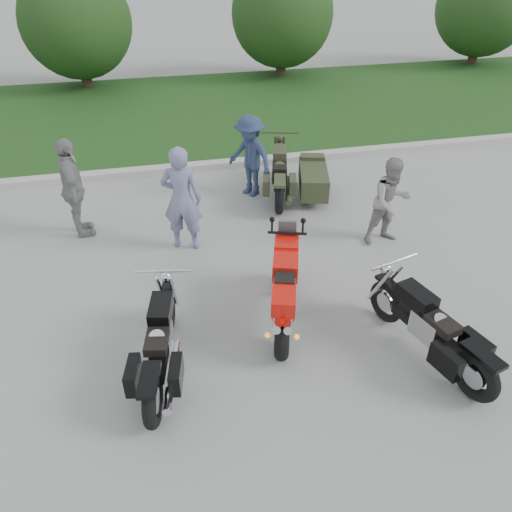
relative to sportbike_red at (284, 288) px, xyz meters
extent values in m
plane|color=#9B9B96|center=(-0.51, -0.29, -0.61)|extent=(80.00, 80.00, 0.00)
cube|color=#AFACA4|center=(-0.51, 5.71, -0.53)|extent=(60.00, 0.30, 0.15)
cube|color=#28511B|center=(-0.51, 9.86, -0.54)|extent=(60.00, 8.00, 0.14)
cylinder|color=#3F2B1C|center=(-3.51, 13.21, -0.01)|extent=(0.36, 0.36, 1.20)
sphere|color=#1F3A15|center=(-3.51, 13.21, 1.59)|extent=(3.60, 3.60, 3.60)
cylinder|color=#3F2B1C|center=(3.49, 13.21, -0.01)|extent=(0.36, 0.36, 1.20)
sphere|color=#1F3A15|center=(3.49, 13.21, 1.59)|extent=(3.60, 3.60, 3.60)
cylinder|color=#3F2B1C|center=(11.49, 13.21, -0.01)|extent=(0.36, 0.36, 1.20)
sphere|color=#1F3A15|center=(11.49, 13.21, 1.59)|extent=(3.60, 3.60, 3.60)
torus|color=black|center=(-0.21, -0.69, -0.28)|extent=(0.39, 0.69, 0.66)
torus|color=black|center=(0.24, 0.78, -0.29)|extent=(0.31, 0.64, 0.63)
cube|color=black|center=(0.00, -0.01, -0.03)|extent=(0.56, 1.00, 0.37)
cube|color=red|center=(0.07, 0.23, 0.26)|extent=(0.52, 0.66, 0.28)
cube|color=red|center=(-0.14, -0.46, 0.22)|extent=(0.48, 0.65, 0.23)
cube|color=black|center=(-0.04, -0.14, 0.30)|extent=(0.37, 0.44, 0.11)
cube|color=red|center=(0.19, 0.60, 0.22)|extent=(0.47, 0.51, 0.42)
cylinder|color=silver|center=(-0.30, -0.72, 0.05)|extent=(0.26, 0.50, 0.23)
cylinder|color=silver|center=(-0.16, -0.77, 0.05)|extent=(0.26, 0.50, 0.23)
torus|color=black|center=(-1.98, -1.40, -0.27)|extent=(0.29, 0.70, 0.68)
torus|color=black|center=(-1.67, 0.22, -0.29)|extent=(0.24, 0.65, 0.64)
cube|color=black|center=(-1.83, -0.59, -0.19)|extent=(0.44, 1.21, 0.14)
cube|color=silver|center=(-1.83, -0.59, -0.11)|extent=(0.38, 0.50, 0.35)
cube|color=black|center=(-1.77, -0.30, 0.17)|extent=(0.38, 0.59, 0.22)
cube|color=black|center=(-1.85, -0.74, 0.07)|extent=(0.37, 0.54, 0.12)
cube|color=black|center=(-1.98, -1.40, 0.09)|extent=(0.32, 0.58, 0.06)
cylinder|color=silver|center=(-1.72, -0.97, -0.33)|extent=(0.30, 1.09, 0.10)
torus|color=black|center=(1.94, -1.89, -0.27)|extent=(0.35, 0.71, 0.69)
torus|color=black|center=(1.49, -0.29, -0.29)|extent=(0.29, 0.66, 0.65)
cube|color=black|center=(1.72, -1.09, -0.18)|extent=(0.55, 1.23, 0.14)
cube|color=silver|center=(1.72, -1.09, -0.10)|extent=(0.42, 0.52, 0.35)
cube|color=black|center=(1.63, -0.80, 0.18)|extent=(0.42, 0.61, 0.22)
cube|color=black|center=(1.76, -1.24, 0.08)|extent=(0.41, 0.56, 0.12)
cube|color=black|center=(1.94, -1.89, 0.10)|extent=(0.37, 0.60, 0.06)
cylinder|color=silver|center=(1.99, -1.38, -0.33)|extent=(0.40, 1.10, 0.10)
torus|color=black|center=(0.78, 3.21, -0.26)|extent=(0.35, 0.73, 0.70)
torus|color=black|center=(1.21, 4.87, -0.28)|extent=(0.29, 0.67, 0.66)
cube|color=black|center=(1.00, 4.04, -0.17)|extent=(0.53, 1.26, 0.14)
cube|color=#343B22|center=(1.00, 4.04, -0.09)|extent=(0.42, 0.53, 0.36)
cube|color=#343B22|center=(1.08, 4.34, 0.20)|extent=(0.42, 0.62, 0.23)
cube|color=black|center=(0.96, 3.89, 0.09)|extent=(0.41, 0.57, 0.12)
cube|color=#343B22|center=(0.78, 3.21, 0.12)|extent=(0.36, 0.61, 0.06)
cylinder|color=#343B22|center=(1.09, 3.64, -0.32)|extent=(0.39, 1.13, 0.10)
cube|color=#343B22|center=(1.67, 3.76, -0.19)|extent=(0.89, 1.45, 0.47)
torus|color=black|center=(1.92, 3.69, -0.32)|extent=(0.27, 0.59, 0.58)
imported|color=slate|center=(-1.22, 2.39, 0.36)|extent=(0.82, 0.66, 1.94)
imported|color=gray|center=(2.45, 1.75, 0.21)|extent=(0.87, 0.71, 1.64)
imported|color=navy|center=(0.38, 4.18, 0.27)|extent=(1.18, 1.30, 1.75)
imported|color=gray|center=(-3.10, 3.25, 0.34)|extent=(0.65, 1.18, 1.90)
camera|label=1|loc=(-1.64, -5.46, 4.44)|focal=35.00mm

